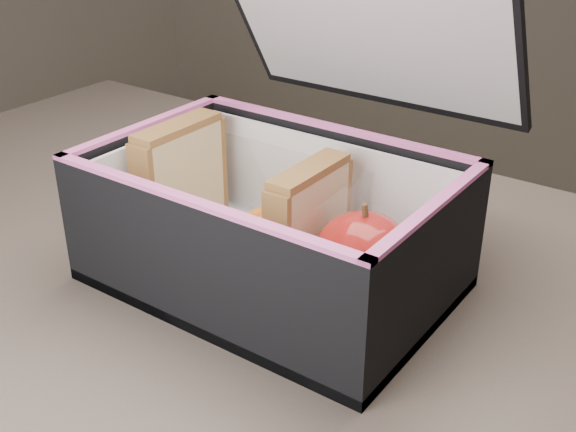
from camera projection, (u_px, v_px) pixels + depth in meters
name	position (u px, v px, depth m)	size (l,w,h in m)	color
kitchen_table	(236.00, 390.00, 0.65)	(1.20, 0.80, 0.75)	brown
lunch_bag	(275.00, 214.00, 0.62)	(0.30, 0.30, 0.28)	black
plastic_tub	(241.00, 212.00, 0.65)	(0.19, 0.14, 0.08)	white
sandwich_left	(181.00, 177.00, 0.68)	(0.03, 0.10, 0.11)	beige
sandwich_right	(309.00, 221.00, 0.61)	(0.02, 0.09, 0.10)	beige
carrot_sticks	(255.00, 232.00, 0.66)	(0.05, 0.15, 0.03)	#E85A1B
paper_napkin	(362.00, 300.00, 0.59)	(0.08, 0.08, 0.01)	white
red_apple	(363.00, 257.00, 0.57)	(0.10, 0.10, 0.08)	maroon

